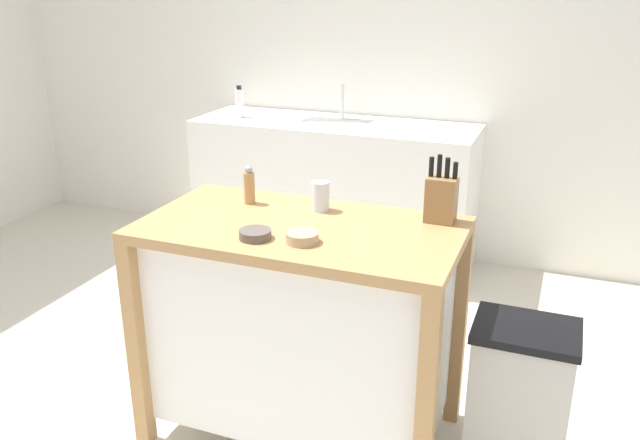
# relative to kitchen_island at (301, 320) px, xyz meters

# --- Properties ---
(wall_back) EXTENTS (5.89, 0.10, 2.60)m
(wall_back) POSITION_rel_kitchen_island_xyz_m (-0.14, 2.06, 0.79)
(wall_back) COLOR silver
(wall_back) RESTS_ON ground
(kitchen_island) EXTENTS (1.18, 0.65, 0.91)m
(kitchen_island) POSITION_rel_kitchen_island_xyz_m (0.00, 0.00, 0.00)
(kitchen_island) COLOR #AD7F4C
(kitchen_island) RESTS_ON ground
(knife_block) EXTENTS (0.11, 0.09, 0.25)m
(knife_block) POSITION_rel_kitchen_island_xyz_m (0.47, 0.22, 0.49)
(knife_block) COLOR olive
(knife_block) RESTS_ON kitchen_island
(bowl_ceramic_wide) EXTENTS (0.11, 0.11, 0.04)m
(bowl_ceramic_wide) POSITION_rel_kitchen_island_xyz_m (0.07, -0.16, 0.42)
(bowl_ceramic_wide) COLOR tan
(bowl_ceramic_wide) RESTS_ON kitchen_island
(bowl_stoneware_deep) EXTENTS (0.11, 0.11, 0.03)m
(bowl_stoneware_deep) POSITION_rel_kitchen_island_xyz_m (-0.09, -0.18, 0.42)
(bowl_stoneware_deep) COLOR #564C47
(bowl_stoneware_deep) RESTS_ON kitchen_island
(drinking_cup) EXTENTS (0.07, 0.07, 0.12)m
(drinking_cup) POSITION_rel_kitchen_island_xyz_m (0.01, 0.18, 0.46)
(drinking_cup) COLOR silver
(drinking_cup) RESTS_ON kitchen_island
(pepper_grinder) EXTENTS (0.04, 0.04, 0.16)m
(pepper_grinder) POSITION_rel_kitchen_island_xyz_m (-0.29, 0.15, 0.47)
(pepper_grinder) COLOR #AD7F4C
(pepper_grinder) RESTS_ON kitchen_island
(trash_bin) EXTENTS (0.36, 0.28, 0.63)m
(trash_bin) POSITION_rel_kitchen_island_xyz_m (0.83, 0.04, -0.19)
(trash_bin) COLOR #B7B2A8
(trash_bin) RESTS_ON ground
(sink_counter) EXTENTS (1.77, 0.60, 0.92)m
(sink_counter) POSITION_rel_kitchen_island_xyz_m (-0.49, 1.71, -0.04)
(sink_counter) COLOR white
(sink_counter) RESTS_ON ground
(sink_faucet) EXTENTS (0.02, 0.02, 0.22)m
(sink_faucet) POSITION_rel_kitchen_island_xyz_m (-0.49, 1.85, 0.52)
(sink_faucet) COLOR #B7BCC1
(sink_faucet) RESTS_ON sink_counter
(bottle_dish_soap) EXTENTS (0.05, 0.05, 0.20)m
(bottle_dish_soap) POSITION_rel_kitchen_island_xyz_m (-1.12, 1.64, 0.51)
(bottle_dish_soap) COLOR white
(bottle_dish_soap) RESTS_ON sink_counter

